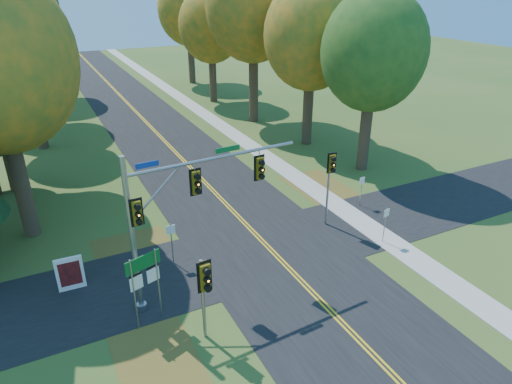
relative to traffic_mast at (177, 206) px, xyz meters
name	(u,v)px	position (x,y,z in m)	size (l,w,h in m)	color
ground	(288,267)	(5.34, -0.19, -4.60)	(160.00, 160.00, 0.00)	#31521D
road_main	(288,267)	(5.34, -0.19, -4.59)	(8.00, 160.00, 0.02)	black
road_cross	(269,248)	(5.34, 1.81, -4.59)	(60.00, 6.00, 0.02)	black
centerline_left	(286,267)	(5.24, -0.19, -4.57)	(0.10, 160.00, 0.01)	gold
centerline_right	(289,266)	(5.44, -0.19, -4.57)	(0.10, 160.00, 0.01)	gold
sidewalk_east	(384,238)	(11.54, -0.19, -4.57)	(1.60, 160.00, 0.06)	#9E998E
leaf_patch_w_near	(139,260)	(-1.16, 3.81, -4.59)	(4.00, 6.00, 0.00)	brown
leaf_patch_e	(331,194)	(12.14, 5.81, -4.59)	(3.50, 8.00, 0.00)	brown
leaf_patch_w_far	(157,359)	(-2.16, -3.19, -4.59)	(3.00, 5.00, 0.00)	brown
tree_e_a	(374,52)	(16.91, 8.59, 3.94)	(7.20, 7.20, 12.73)	#38281C
tree_e_b	(312,36)	(16.31, 15.39, 4.30)	(7.60, 7.60, 13.33)	#38281C
tree_w_c	(25,51)	(-4.19, 24.28, 3.35)	(6.80, 6.80, 11.91)	#38281C
tree_e_c	(254,6)	(15.23, 23.50, 6.06)	(8.80, 8.80, 15.79)	#38281C
tree_w_d	(9,17)	(-4.78, 33.00, 5.18)	(8.20, 8.20, 14.56)	#38281C
tree_e_d	(211,26)	(14.61, 32.68, 3.64)	(7.00, 7.00, 12.32)	#38281C
tree_w_e	(20,7)	(-3.58, 43.90, 5.48)	(8.40, 8.40, 14.97)	#38281C
tree_e_e	(189,10)	(15.82, 43.39, 4.60)	(7.80, 7.80, 13.74)	#38281C
traffic_mast	(177,206)	(0.00, 0.00, 0.00)	(7.87, 1.01, 7.15)	gray
east_signal_pole	(331,171)	(9.51, 2.45, -1.16)	(0.52, 0.61, 4.53)	#95989D
ped_signal_pole	(205,283)	(-0.04, -3.09, -1.80)	(0.60, 0.68, 3.76)	gray
route_sign_cluster	(145,275)	(-1.82, -1.00, -2.23)	(1.50, 0.54, 3.36)	gray
info_kiosk	(70,274)	(-4.45, 2.81, -3.76)	(1.22, 0.23, 1.69)	white
reg_sign_e_north	(362,186)	(12.85, 3.65, -3.22)	(0.39, 0.07, 2.01)	gray
reg_sign_e_south	(386,219)	(11.17, -0.47, -3.16)	(0.40, 0.09, 2.10)	gray
reg_sign_w	(171,237)	(0.37, 2.72, -3.03)	(0.44, 0.08, 2.28)	gray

